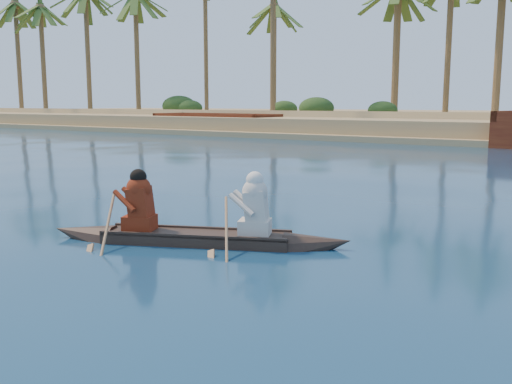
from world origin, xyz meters
The scene contains 4 objects.
ground centered at (0.00, 0.00, 0.00)m, with size 160.00×160.00×0.00m, color #0B234A.
shrub_cluster centered at (0.00, 31.50, 1.20)m, with size 100.00×6.00×2.40m, color #224017, non-canonical shape.
canoe centered at (0.78, -2.63, 0.28)m, with size 5.13×2.72×1.46m.
barge_left centered at (-20.93, 26.28, 0.62)m, with size 10.87×4.25×1.78m.
Camera 1 is at (6.90, -10.05, 2.40)m, focal length 40.00 mm.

